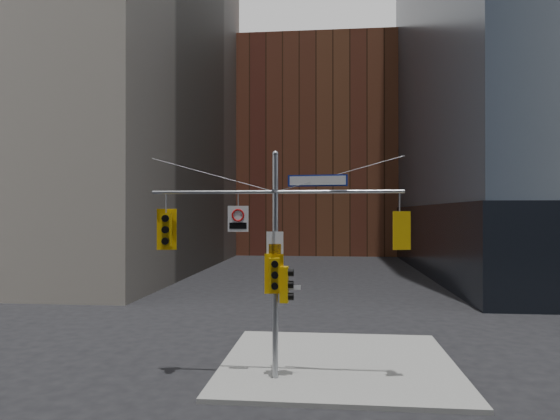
% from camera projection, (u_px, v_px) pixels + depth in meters
% --- Properties ---
extents(ground, '(160.00, 160.00, 0.00)m').
position_uv_depth(ground, '(267.00, 407.00, 13.69)').
color(ground, black).
rests_on(ground, ground).
extents(sidewalk_corner, '(8.00, 8.00, 0.15)m').
position_uv_depth(sidewalk_corner, '(338.00, 363.00, 17.47)').
color(sidewalk_corner, gray).
rests_on(sidewalk_corner, ground).
extents(brick_midrise, '(26.00, 20.00, 28.00)m').
position_uv_depth(brick_midrise, '(318.00, 153.00, 71.48)').
color(brick_midrise, brown).
rests_on(brick_midrise, ground).
extents(signal_assembly, '(8.00, 0.80, 7.30)m').
position_uv_depth(signal_assembly, '(275.00, 242.00, 15.70)').
color(signal_assembly, '#92959A').
rests_on(signal_assembly, ground).
extents(traffic_light_west_arm, '(0.63, 0.57, 1.34)m').
position_uv_depth(traffic_light_west_arm, '(166.00, 230.00, 16.07)').
color(traffic_light_west_arm, '#DCA70B').
rests_on(traffic_light_west_arm, ground).
extents(traffic_light_east_arm, '(0.55, 0.51, 1.18)m').
position_uv_depth(traffic_light_east_arm, '(400.00, 230.00, 15.32)').
color(traffic_light_east_arm, '#DCA70B').
rests_on(traffic_light_east_arm, ground).
extents(traffic_light_pole_side, '(0.43, 0.37, 1.13)m').
position_uv_depth(traffic_light_pole_side, '(286.00, 284.00, 15.67)').
color(traffic_light_pole_side, '#DCA70B').
rests_on(traffic_light_pole_side, ground).
extents(traffic_light_pole_front, '(0.59, 0.52, 1.25)m').
position_uv_depth(traffic_light_pole_front, '(274.00, 274.00, 15.43)').
color(traffic_light_pole_front, '#DCA70B').
rests_on(traffic_light_pole_front, ground).
extents(street_sign_blade, '(1.87, 0.26, 0.37)m').
position_uv_depth(street_sign_blade, '(317.00, 181.00, 15.58)').
color(street_sign_blade, navy).
rests_on(street_sign_blade, ground).
extents(regulatory_sign_arm, '(0.66, 0.09, 0.82)m').
position_uv_depth(regulatory_sign_arm, '(238.00, 218.00, 15.80)').
color(regulatory_sign_arm, silver).
rests_on(regulatory_sign_arm, ground).
extents(regulatory_sign_pole, '(0.53, 0.06, 0.70)m').
position_uv_depth(regulatory_sign_pole, '(275.00, 243.00, 15.58)').
color(regulatory_sign_pole, silver).
rests_on(regulatory_sign_pole, ground).
extents(street_blade_ew, '(0.69, 0.12, 0.14)m').
position_uv_depth(street_blade_ew, '(290.00, 288.00, 15.65)').
color(street_blade_ew, silver).
rests_on(street_blade_ew, ground).
extents(street_blade_ns, '(0.10, 0.73, 0.15)m').
position_uv_depth(street_blade_ns, '(277.00, 289.00, 16.14)').
color(street_blade_ns, '#145926').
rests_on(street_blade_ns, ground).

